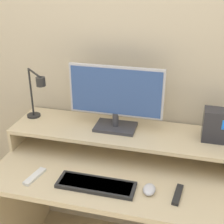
{
  "coord_description": "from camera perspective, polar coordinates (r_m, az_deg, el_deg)",
  "views": [
    {
      "loc": [
        0.36,
        -1.05,
        1.78
      ],
      "look_at": [
        -0.01,
        0.38,
        1.09
      ],
      "focal_mm": 50.0,
      "sensor_mm": 36.0,
      "label": 1
    }
  ],
  "objects": [
    {
      "name": "remote_secondary",
      "position": [
        1.59,
        11.93,
        -14.56
      ],
      "size": [
        0.05,
        0.15,
        0.02
      ],
      "color": "black",
      "rests_on": "desk"
    },
    {
      "name": "desk",
      "position": [
        1.9,
        0.07,
        -15.45
      ],
      "size": [
        1.28,
        0.69,
        0.77
      ],
      "color": "beige",
      "rests_on": "ground_plane"
    },
    {
      "name": "router_dock",
      "position": [
        1.78,
        18.3,
        -2.28
      ],
      "size": [
        0.13,
        0.11,
        0.18
      ],
      "color": "#28282D",
      "rests_on": "monitor_shelf"
    },
    {
      "name": "monitor_shelf",
      "position": [
        1.84,
        1.41,
        -3.85
      ],
      "size": [
        1.28,
        0.35,
        0.14
      ],
      "color": "beige",
      "rests_on": "desk"
    },
    {
      "name": "desk_lamp",
      "position": [
        1.89,
        -13.65,
        3.38
      ],
      "size": [
        0.21,
        0.2,
        0.32
      ],
      "color": "black",
      "rests_on": "monitor_shelf"
    },
    {
      "name": "monitor",
      "position": [
        1.76,
        0.69,
        2.83
      ],
      "size": [
        0.54,
        0.16,
        0.38
      ],
      "color": "#38383D",
      "rests_on": "monitor_shelf"
    },
    {
      "name": "remote_control",
      "position": [
        1.73,
        -13.95,
        -11.36
      ],
      "size": [
        0.07,
        0.15,
        0.02
      ],
      "color": "white",
      "rests_on": "desk"
    },
    {
      "name": "wall_back",
      "position": [
        1.89,
        2.99,
        8.66
      ],
      "size": [
        6.0,
        0.05,
        2.5
      ],
      "color": "beige",
      "rests_on": "ground_plane"
    },
    {
      "name": "keyboard",
      "position": [
        1.62,
        -2.94,
        -13.13
      ],
      "size": [
        0.4,
        0.13,
        0.02
      ],
      "color": "#282828",
      "rests_on": "desk"
    },
    {
      "name": "mouse",
      "position": [
        1.59,
        6.84,
        -13.88
      ],
      "size": [
        0.06,
        0.09,
        0.03
      ],
      "color": "silver",
      "rests_on": "desk"
    }
  ]
}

